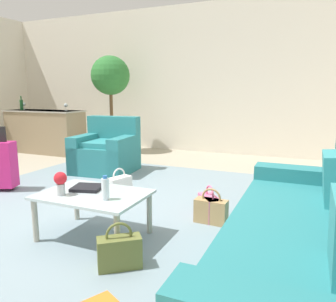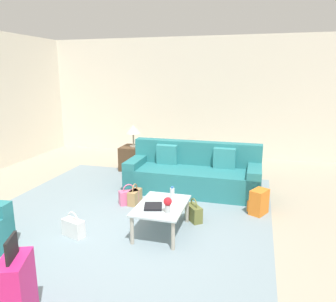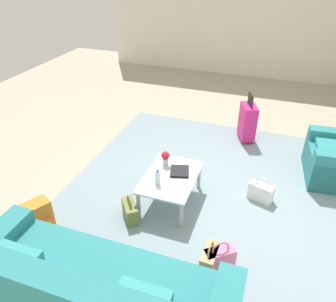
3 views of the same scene
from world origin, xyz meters
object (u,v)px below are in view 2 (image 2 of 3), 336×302
Objects in this scene: handbag_pink at (129,197)px; handbag_white at (73,227)px; flower_vase at (168,203)px; side_table at (134,158)px; coffee_table_book at (153,206)px; handbag_tan at (135,197)px; table_lamp at (133,130)px; backpack_orange at (258,202)px; water_bottle at (172,194)px; coffee_table at (161,208)px; handbag_olive at (194,213)px; couch at (194,175)px; suitcase_magenta at (17,289)px.

handbag_pink is 1.29m from handbag_white.
side_table is at bearing 28.65° from flower_vase.
coffee_table_book is 0.71× the size of handbag_tan.
backpack_orange is at bearing -122.75° from table_lamp.
coffee_table_book is (-0.32, 0.18, -0.08)m from water_bottle.
table_lamp is (2.80, 1.50, 0.57)m from coffee_table.
water_bottle is 0.54m from handbag_olive.
water_bottle reaches higher than coffee_table_book.
handbag_olive is (-0.38, -1.09, 0.00)m from handbag_tan.
couch is 3.88m from suitcase_magenta.
handbag_tan is at bearing 39.06° from flower_vase.
handbag_olive is (-1.31, -0.26, -0.17)m from couch.
table_lamp is 1.39× the size of handbag_pink.
backpack_orange is (-1.80, -2.79, -0.08)m from side_table.
coffee_table is 4.55× the size of water_bottle.
handbag_pink is 0.89× the size of backpack_orange.
coffee_table is 2.59× the size of handbag_tan.
coffee_table is 2.12m from suitcase_magenta.
coffee_table is (-1.80, 0.10, 0.05)m from couch.
handbag_tan is (-1.93, -0.77, -0.14)m from side_table.
handbag_tan is (1.09, 0.88, -0.40)m from flower_vase.
handbag_white is (-1.30, 0.39, 0.00)m from handbag_tan.
handbag_olive is (-2.32, -1.86, -0.14)m from side_table.
table_lamp is at bearing 10.40° from coffee_table_book.
coffee_table is 1.86× the size of table_lamp.
table_lamp is (0.00, 0.00, 0.66)m from side_table.
couch is 1.44m from backpack_orange.
water_bottle is at bearing -148.39° from table_lamp.
table_lamp reaches higher than side_table.
couch reaches higher than handbag_pink.
flower_vase is at bearing -145.71° from coffee_table.
water_bottle reaches higher than handbag_pink.
coffee_table_book reaches higher than handbag_pink.
table_lamp is at bearing 38.77° from handbag_olive.
backpack_orange is (1.44, -2.41, 0.06)m from handbag_white.
table_lamp is at bearing 0.00° from side_table.
flower_vase is at bearing -129.03° from coffee_table_book.
coffee_table reaches higher than handbag_tan.
water_bottle is 0.57× the size of handbag_olive.
suitcase_magenta reaches higher than handbag_olive.
table_lamp is 3.40m from backpack_orange.
couch is 2.55m from handbag_white.
handbag_tan is (0.99, 0.65, -0.30)m from coffee_table_book.
water_bottle is at bearing 124.05° from backpack_orange.
side_table is 0.66m from table_lamp.
handbag_olive is at bearing -105.96° from handbag_pink.
coffee_table is 0.64m from handbag_olive.
water_bottle is 0.80× the size of coffee_table_book.
coffee_table_book is at bearing -146.55° from handbag_tan.
coffee_table is 2.59× the size of handbag_olive.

